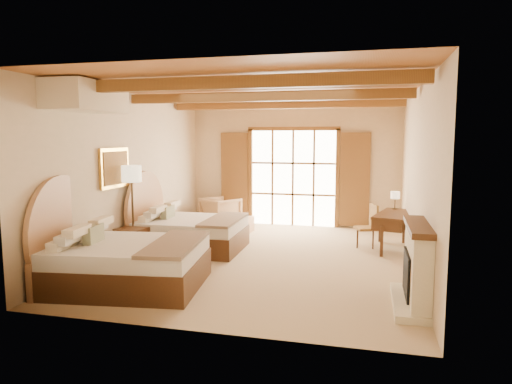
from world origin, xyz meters
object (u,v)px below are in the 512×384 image
(bed_near, at_px, (117,257))
(armchair, at_px, (221,212))
(desk, at_px, (394,230))
(nightstand, at_px, (132,243))
(bed_far, at_px, (183,229))

(bed_near, height_order, armchair, bed_near)
(bed_near, distance_m, desk, 5.56)
(nightstand, xyz_separation_m, armchair, (0.63, 3.49, 0.08))
(bed_near, xyz_separation_m, armchair, (0.05, 4.98, -0.07))
(nightstand, bearing_deg, desk, 31.98)
(nightstand, height_order, armchair, armchair)
(nightstand, distance_m, armchair, 3.54)
(bed_far, height_order, desk, bed_far)
(nightstand, height_order, desk, desk)
(nightstand, bearing_deg, bed_far, 67.00)
(bed_far, height_order, nightstand, bed_far)
(nightstand, bearing_deg, armchair, 89.71)
(bed_near, bearing_deg, desk, 31.65)
(bed_far, distance_m, nightstand, 1.18)
(bed_near, height_order, desk, bed_near)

